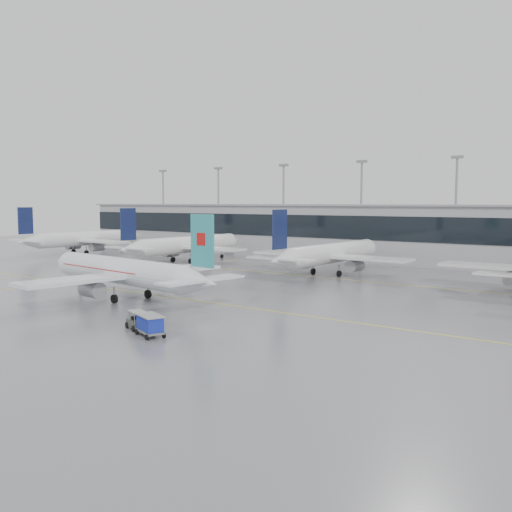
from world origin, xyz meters
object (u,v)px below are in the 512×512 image
Objects in this scene: baggage_cart at (150,324)px; gse_unit at (135,316)px; baggage_tug at (137,323)px; air_canada_jet at (126,272)px.

baggage_cart is 2.82× the size of gse_unit.
baggage_cart is (3.35, -1.31, 0.55)m from baggage_tug.
baggage_cart reaches higher than gse_unit.
gse_unit is at bearing 163.00° from baggage_tug.
air_canada_jet is at bearing 162.09° from gse_unit.
baggage_tug is at bearing -180.00° from baggage_cart.
baggage_cart is at bearing 0.00° from baggage_tug.
baggage_tug is 3.30m from gse_unit.
air_canada_jet is 22.15m from baggage_cart.
gse_unit is (12.17, -9.15, -2.97)m from air_canada_jet.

